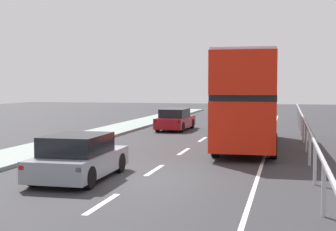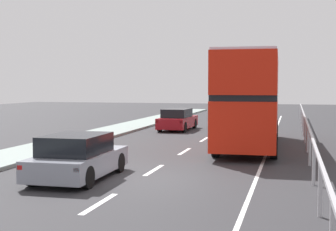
{
  "view_description": "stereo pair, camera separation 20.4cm",
  "coord_description": "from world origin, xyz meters",
  "views": [
    {
      "loc": [
        4.32,
        -14.32,
        2.88
      ],
      "look_at": [
        0.01,
        3.36,
        1.74
      ],
      "focal_mm": 52.49,
      "sensor_mm": 36.0,
      "label": 1
    },
    {
      "loc": [
        4.52,
        -14.27,
        2.88
      ],
      "look_at": [
        0.01,
        3.36,
        1.74
      ],
      "focal_mm": 52.49,
      "sensor_mm": 36.0,
      "label": 2
    }
  ],
  "objects": [
    {
      "name": "bridge_side_railing",
      "position": [
        5.12,
        9.0,
        0.98
      ],
      "size": [
        0.1,
        42.0,
        1.22
      ],
      "color": "#AEACB1",
      "rests_on": "ground"
    },
    {
      "name": "lane_paint_markings",
      "position": [
        2.12,
        8.88,
        0.0
      ],
      "size": [
        3.6,
        46.0,
        0.01
      ],
      "color": "silver",
      "rests_on": "ground"
    },
    {
      "name": "double_decker_bus_red",
      "position": [
        2.59,
        8.53,
        2.28
      ],
      "size": [
        2.76,
        10.24,
        4.25
      ],
      "rotation": [
        0.0,
        0.0,
        0.03
      ],
      "color": "red",
      "rests_on": "ground"
    },
    {
      "name": "sedan_car_ahead",
      "position": [
        -2.59,
        15.96,
        0.66
      ],
      "size": [
        1.83,
        4.25,
        1.36
      ],
      "rotation": [
        0.0,
        0.0,
        -0.02
      ],
      "color": "maroon",
      "rests_on": "ground"
    },
    {
      "name": "ground_plane",
      "position": [
        0.0,
        0.0,
        -0.05
      ],
      "size": [
        74.74,
        120.0,
        0.1
      ],
      "primitive_type": "cube",
      "color": "#2D2C2F"
    },
    {
      "name": "hatchback_car_near",
      "position": [
        -1.83,
        -0.56,
        0.66
      ],
      "size": [
        1.94,
        4.09,
        1.38
      ],
      "rotation": [
        0.0,
        0.0,
        0.02
      ],
      "color": "gray",
      "rests_on": "ground"
    }
  ]
}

